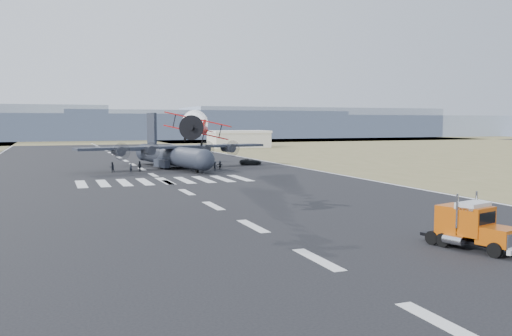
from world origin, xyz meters
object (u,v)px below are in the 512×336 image
crew_c (215,166)px  crew_g (131,168)px  semi_truck (471,226)px  crew_a (203,168)px  crew_d (140,166)px  support_vehicle (250,162)px  crew_f (220,165)px  crew_e (195,165)px  crew_h (112,167)px  aerobatic_biplane (198,128)px  crew_b (202,165)px  hangar_right (239,139)px  transport_aircraft (172,154)px

crew_c → crew_g: crew_c is taller
semi_truck → crew_a: 62.74m
crew_d → crew_g: bearing=-74.3°
support_vehicle → crew_a: 18.93m
crew_c → crew_f: size_ratio=1.11×
crew_c → crew_f: 3.44m
crew_e → crew_g: bearing=80.1°
semi_truck → crew_c: semi_truck is taller
support_vehicle → crew_g: bearing=116.7°
crew_h → crew_c: bearing=149.2°
aerobatic_biplane → crew_h: size_ratio=3.36×
crew_b → crew_c: 3.12m
aerobatic_biplane → crew_a: size_ratio=3.68×
crew_f → crew_g: crew_g is taller
crew_h → hangar_right: bearing=-141.2°
crew_d → crew_f: crew_d is taller
crew_b → crew_f: 3.52m
crew_c → aerobatic_biplane: bearing=89.5°
support_vehicle → crew_f: size_ratio=2.95×
semi_truck → crew_b: (-1.21, 67.25, -0.73)m
transport_aircraft → crew_d: size_ratio=19.83×
crew_f → aerobatic_biplane: bearing=-49.6°
aerobatic_biplane → transport_aircraft: bearing=94.2°
semi_truck → crew_b: semi_truck is taller
semi_truck → support_vehicle: 76.64m
semi_truck → support_vehicle: bearing=65.3°
aerobatic_biplane → support_vehicle: 63.17m
crew_a → crew_b: crew_b is taller
crew_d → crew_f: 14.79m
crew_d → crew_g: size_ratio=1.18×
crew_b → crew_e: 1.98m
crew_f → support_vehicle: bearing=101.9°
hangar_right → aerobatic_biplane: 141.38m
transport_aircraft → crew_g: 10.57m
crew_c → crew_h: size_ratio=0.96×
transport_aircraft → hangar_right: bearing=51.5°
crew_b → crew_e: size_ratio=0.97×
hangar_right → crew_d: (-47.13, -82.80, -2.07)m
aerobatic_biplane → crew_c: (15.03, 45.89, -7.39)m
semi_truck → crew_f: bearing=71.9°
crew_d → semi_truck: bearing=-7.3°
crew_g → crew_c: bearing=34.4°
transport_aircraft → crew_e: transport_aircraft is taller
hangar_right → crew_a: size_ratio=12.41×
crew_b → crew_d: crew_d is taller
hangar_right → crew_b: (-35.87, -83.88, -2.13)m
transport_aircraft → crew_d: transport_aircraft is taller
hangar_right → crew_d: 95.29m
hangar_right → crew_c: 93.07m
aerobatic_biplane → transport_aircraft: transport_aircraft is taller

